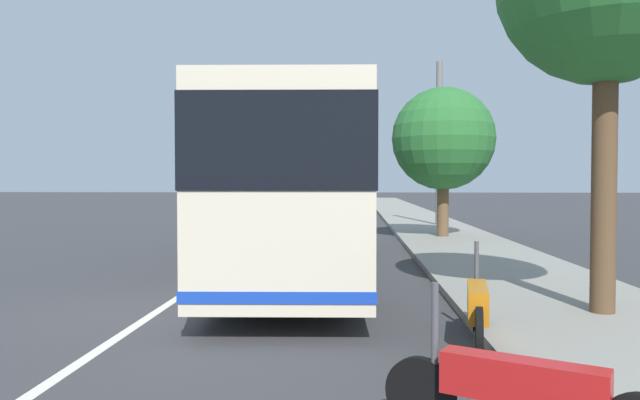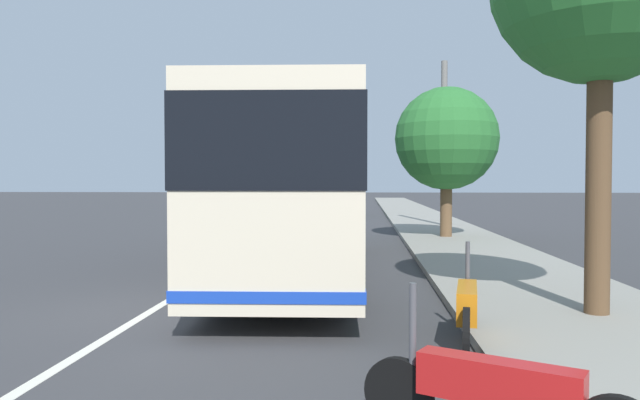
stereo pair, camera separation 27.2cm
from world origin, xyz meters
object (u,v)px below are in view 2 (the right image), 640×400
at_px(car_ahead_same_lane, 287,201).
at_px(car_oncoming, 287,203).
at_px(car_side_street, 334,204).
at_px(utility_pole, 444,145).
at_px(car_far_distant, 297,199).
at_px(roadside_tree_mid_block, 447,139).
at_px(coach_bus, 299,182).
at_px(motorcycle_angled, 497,393).
at_px(motorcycle_nearest_curb, 467,309).

relative_size(car_ahead_same_lane, car_oncoming, 1.08).
height_order(car_side_street, utility_pole, utility_pole).
xyz_separation_m(car_ahead_same_lane, car_side_street, (-6.01, -3.74, -0.01)).
xyz_separation_m(car_far_distant, roadside_tree_mid_block, (-26.95, -8.41, 2.93)).
bearing_deg(coach_bus, car_ahead_same_lane, 5.47).
height_order(car_ahead_same_lane, utility_pole, utility_pole).
height_order(roadside_tree_mid_block, utility_pole, utility_pole).
bearing_deg(motorcycle_angled, motorcycle_nearest_curb, -67.06).
bearing_deg(utility_pole, roadside_tree_mid_block, 173.35).
bearing_deg(roadside_tree_mid_block, car_ahead_same_lane, 21.44).
bearing_deg(car_ahead_same_lane, motorcycle_nearest_curb, 12.01).
height_order(coach_bus, motorcycle_angled, coach_bus).
relative_size(coach_bus, roadside_tree_mid_block, 2.29).
height_order(car_side_street, car_oncoming, car_oncoming).
bearing_deg(car_far_distant, coach_bus, 2.73).
height_order(car_side_street, roadside_tree_mid_block, roadside_tree_mid_block).
xyz_separation_m(motorcycle_angled, car_far_distant, (44.02, 6.48, 0.22)).
distance_m(car_ahead_same_lane, roadside_tree_mid_block, 23.42).
height_order(motorcycle_angled, car_oncoming, car_oncoming).
bearing_deg(utility_pole, motorcycle_nearest_curb, 173.33).
height_order(motorcycle_nearest_curb, car_ahead_same_lane, car_ahead_same_lane).
bearing_deg(coach_bus, car_far_distant, 4.16).
bearing_deg(coach_bus, motorcycle_angled, -166.92).
bearing_deg(car_far_distant, roadside_tree_mid_block, 13.58).
bearing_deg(car_oncoming, car_far_distant, -173.28).
distance_m(motorcycle_angled, roadside_tree_mid_block, 17.46).
relative_size(coach_bus, car_side_street, 2.72).
distance_m(coach_bus, utility_pole, 14.83).
distance_m(car_far_distant, roadside_tree_mid_block, 28.38).
relative_size(car_far_distant, car_oncoming, 1.08).
bearing_deg(motorcycle_angled, car_far_distant, -53.24).
bearing_deg(utility_pole, motorcycle_angled, 173.49).
bearing_deg(motorcycle_nearest_curb, car_ahead_same_lane, 20.96).
relative_size(car_side_street, car_oncoming, 1.08).
distance_m(coach_bus, car_ahead_same_lane, 29.84).
distance_m(motorcycle_nearest_curb, car_ahead_same_lane, 36.35).
bearing_deg(motorcycle_nearest_curb, motorcycle_angled, -175.35).
relative_size(car_far_distant, roadside_tree_mid_block, 0.84).
height_order(motorcycle_nearest_curb, utility_pole, utility_pole).
relative_size(car_far_distant, car_side_street, 1.00).
relative_size(coach_bus, car_far_distant, 2.71).
height_order(motorcycle_angled, car_far_distant, car_far_distant).
height_order(motorcycle_angled, car_side_street, car_side_street).
height_order(car_ahead_same_lane, roadside_tree_mid_block, roadside_tree_mid_block).
distance_m(coach_bus, car_far_distant, 35.11).
bearing_deg(car_side_street, car_ahead_same_lane, 32.09).
xyz_separation_m(motorcycle_nearest_curb, car_ahead_same_lane, (35.70, 6.85, 0.23)).
height_order(coach_bus, car_ahead_same_lane, coach_bus).
relative_size(motorcycle_angled, car_oncoming, 0.48).
xyz_separation_m(coach_bus, utility_pole, (13.81, -5.14, 1.70)).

